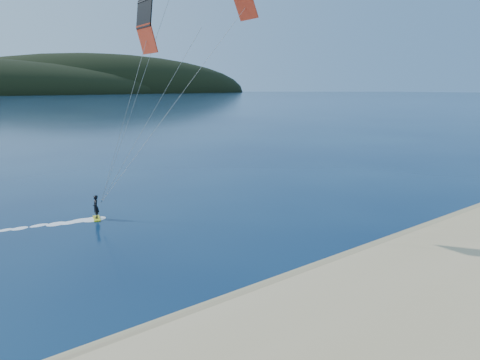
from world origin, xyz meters
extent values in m
plane|color=#071A39|center=(0.00, 0.00, 0.00)|extent=(1800.00, 1800.00, 0.00)
cube|color=#927755|center=(0.00, 4.50, 0.05)|extent=(220.00, 2.50, 0.10)
ellipsoid|color=black|center=(260.00, 760.00, 0.00)|extent=(600.00, 240.00, 140.00)
cube|color=gold|center=(-2.42, 23.00, 0.06)|extent=(0.88, 1.67, 0.09)
imported|color=black|center=(-2.42, 23.00, 1.08)|extent=(0.63, 0.81, 1.97)
cylinder|color=gray|center=(1.22, 19.79, 8.31)|extent=(0.02, 0.02, 16.31)
camera|label=1|loc=(-12.66, -10.77, 10.86)|focal=30.88mm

